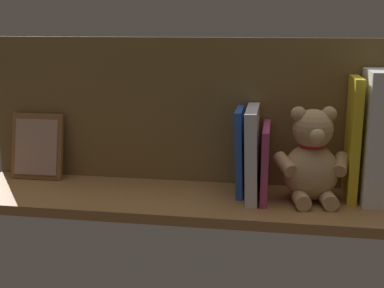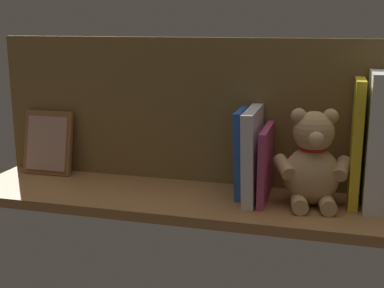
% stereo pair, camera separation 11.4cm
% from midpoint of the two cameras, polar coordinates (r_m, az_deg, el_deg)
% --- Properties ---
extents(ground_plane, '(1.04, 0.27, 0.02)m').
position_cam_midpoint_polar(ground_plane, '(1.17, 2.79, -6.22)').
color(ground_plane, '#9E6B3D').
extents(shelf_back_panel, '(1.04, 0.02, 0.35)m').
position_cam_midpoint_polar(shelf_back_panel, '(1.23, 4.02, 3.60)').
color(shelf_back_panel, olive).
rests_on(shelf_back_panel, ground_plane).
extents(dictionary_thick_white, '(0.05, 0.13, 0.28)m').
position_cam_midpoint_polar(dictionary_thick_white, '(1.15, 22.73, 0.25)').
color(dictionary_thick_white, white).
rests_on(dictionary_thick_white, ground_plane).
extents(book_1, '(0.02, 0.11, 0.27)m').
position_cam_midpoint_polar(book_1, '(1.15, 20.45, 0.12)').
color(book_1, yellow).
rests_on(book_1, ground_plane).
extents(teddy_bear, '(0.17, 0.15, 0.21)m').
position_cam_midpoint_polar(teddy_bear, '(1.13, 16.01, -2.08)').
color(teddy_bear, tan).
rests_on(teddy_bear, ground_plane).
extents(book_2, '(0.01, 0.16, 0.16)m').
position_cam_midpoint_polar(book_2, '(1.14, 11.01, -2.19)').
color(book_2, '#B23F72').
rests_on(book_2, ground_plane).
extents(book_3, '(0.03, 0.16, 0.20)m').
position_cam_midpoint_polar(book_3, '(1.14, 9.60, -1.18)').
color(book_3, silver).
rests_on(book_3, ground_plane).
extents(book_4, '(0.02, 0.12, 0.19)m').
position_cam_midpoint_polar(book_4, '(1.16, 8.30, -0.97)').
color(book_4, blue).
rests_on(book_4, ground_plane).
extents(picture_frame_leaning, '(0.13, 0.05, 0.16)m').
position_cam_midpoint_polar(picture_frame_leaning, '(1.35, -13.37, 0.10)').
color(picture_frame_leaning, brown).
rests_on(picture_frame_leaning, ground_plane).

